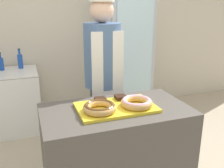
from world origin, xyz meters
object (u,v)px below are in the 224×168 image
Objects in this scene: donut_light_glaze at (137,102)px; chest_freezer at (6,102)px; brownie_back_left at (100,100)px; beverage_fridge at (126,54)px; brownie_back_right at (121,97)px; bottle_blue at (20,61)px; bottle_blue_b_b at (1,63)px; serving_tray at (116,107)px; donut_chocolate_glaze at (100,107)px; baker_person at (103,78)px.

donut_light_glaze reaches higher than chest_freezer.
donut_light_glaze is 0.29× the size of chest_freezer.
brownie_back_left is 0.05× the size of beverage_fridge.
bottle_blue is (-0.82, 1.75, 0.02)m from brownie_back_right.
donut_light_glaze is 1.07× the size of bottle_blue_b_b.
bottle_blue reaches higher than serving_tray.
brownie_back_left is (0.06, 0.19, -0.02)m from donut_chocolate_glaze.
bottle_blue_b_b is at bearing 117.03° from brownie_back_left.
donut_light_glaze is at bearing -109.66° from beverage_fridge.
baker_person is (-0.06, 0.73, 0.01)m from donut_light_glaze.
serving_tray is 0.68m from baker_person.
beverage_fridge is (0.69, 1.06, 0.02)m from baker_person.
beverage_fridge is at bearing 66.28° from brownie_back_right.
brownie_back_left reaches higher than chest_freezer.
chest_freezer is (-1.76, 0.01, -0.55)m from beverage_fridge.
brownie_back_right is 0.32× the size of bottle_blue.
donut_chocolate_glaze is (-0.15, -0.05, 0.05)m from serving_tray.
beverage_fridge is 7.02× the size of bottle_blue.
beverage_fridge reaches higher than brownie_back_left.
brownie_back_left is 1.00× the size of brownie_back_right.
brownie_back_left is (-0.25, 0.19, -0.02)m from donut_light_glaze.
serving_tray is at bearing -55.86° from brownie_back_left.
beverage_fridge reaches higher than donut_light_glaze.
donut_chocolate_glaze is at bearing -66.89° from bottle_blue_b_b.
chest_freezer is (-0.97, 1.74, -0.47)m from serving_tray.
beverage_fridge reaches higher than baker_person.
donut_chocolate_glaze is 0.31m from brownie_back_right.
donut_light_glaze is 2.13m from bottle_blue.
bottle_blue_b_b is (-1.07, 1.20, -0.02)m from baker_person.
chest_freezer is at bearing 179.78° from beverage_fridge.
chest_freezer is at bearing 134.95° from baker_person.
baker_person is at bearing -45.05° from chest_freezer.
brownie_back_right is at bearing 37.50° from donut_chocolate_glaze.
beverage_fridge is (0.95, 1.79, 0.03)m from donut_chocolate_glaze.
beverage_fridge is (0.88, 1.60, 0.05)m from brownie_back_left.
beverage_fridge reaches higher than bottle_blue_b_b.
donut_light_glaze is at bearing -59.54° from bottle_blue_b_b.
serving_tray is at bearing 19.40° from donut_chocolate_glaze.
serving_tray is 2.42× the size of donut_light_glaze.
chest_freezer is 0.59m from bottle_blue.
donut_chocolate_glaze is 0.31m from donut_light_glaze.
brownie_back_left is at bearing -70.05° from bottle_blue.
beverage_fridge is at bearing -0.22° from chest_freezer.
serving_tray is at bearing -68.93° from bottle_blue.
brownie_back_right is at bearing 55.86° from serving_tray.
beverage_fridge is at bearing 70.34° from donut_light_glaze.
baker_person reaches higher than donut_chocolate_glaze.
donut_light_glaze is at bearing -37.50° from brownie_back_left.
donut_chocolate_glaze is at bearing 180.00° from donut_light_glaze.
beverage_fridge is 1.84m from chest_freezer.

